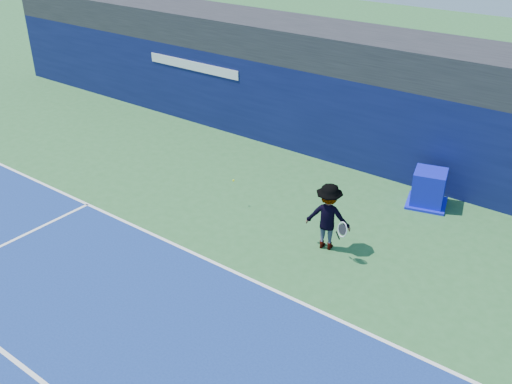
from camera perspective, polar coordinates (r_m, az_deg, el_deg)
ground at (r=13.00m, az=-13.14°, el=-12.98°), size 80.00×80.00×0.00m
baseline at (r=14.60m, az=-4.24°, el=-7.04°), size 24.00×0.10×0.01m
service_line at (r=12.23m, az=-20.51°, el=-17.43°), size 24.00×0.10×0.01m
stadium_band at (r=19.72m, az=12.20°, el=13.39°), size 36.00×3.00×1.20m
back_wall_assembly at (r=19.48m, az=10.27°, el=6.89°), size 36.00×1.03×3.00m
equipment_cart at (r=17.67m, az=16.86°, el=0.25°), size 1.39×1.39×1.09m
tennis_player at (r=14.80m, az=7.23°, el=-2.46°), size 1.43×1.00×1.84m
tennis_ball at (r=16.73m, az=-2.27°, el=1.16°), size 0.06×0.06×0.06m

